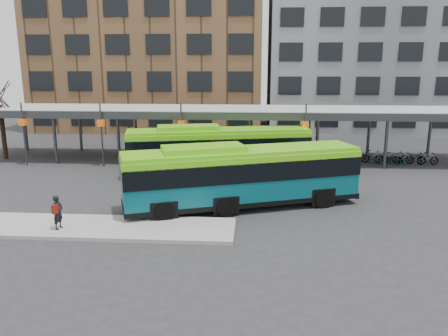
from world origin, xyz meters
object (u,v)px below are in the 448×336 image
at_px(tree, 3,129).
at_px(bus_rear, 218,149).
at_px(pedestrian, 58,212).
at_px(bus_front, 241,175).

height_order(tree, bus_rear, tree).
relative_size(tree, pedestrian, 3.54).
bearing_deg(bus_rear, pedestrian, -131.59).
height_order(bus_rear, pedestrian, bus_rear).
height_order(bus_front, bus_rear, bus_front).
bearing_deg(tree, bus_rear, -12.55).
bearing_deg(pedestrian, tree, 48.76).
relative_size(bus_rear, pedestrian, 8.15).
height_order(tree, pedestrian, tree).
xyz_separation_m(bus_front, pedestrian, (-8.22, -4.24, -0.83)).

